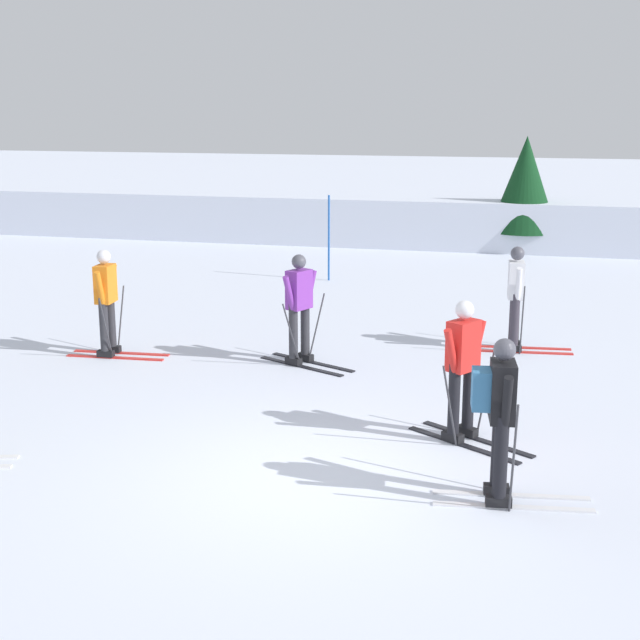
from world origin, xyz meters
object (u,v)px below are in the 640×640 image
at_px(skier_purple, 300,306).
at_px(conifer_far_left, 525,184).
at_px(trail_marker_pole, 329,238).
at_px(skier_orange, 107,300).
at_px(skier_white, 516,295).
at_px(skier_red, 463,366).
at_px(skier_black, 499,412).

height_order(skier_purple, conifer_far_left, conifer_far_left).
relative_size(skier_purple, trail_marker_pole, 0.89).
relative_size(skier_orange, trail_marker_pole, 0.89).
height_order(skier_orange, trail_marker_pole, trail_marker_pole).
relative_size(skier_orange, skier_purple, 1.00).
bearing_deg(skier_white, skier_purple, -153.68).
height_order(skier_white, trail_marker_pole, trail_marker_pole).
relative_size(skier_white, trail_marker_pole, 0.88).
relative_size(skier_white, skier_red, 1.00).
bearing_deg(skier_orange, conifer_far_left, 63.60).
bearing_deg(trail_marker_pole, skier_orange, -105.73).
bearing_deg(skier_black, trail_marker_pole, 111.68).
relative_size(skier_orange, skier_white, 1.00).
relative_size(skier_white, skier_purple, 1.00).
bearing_deg(skier_purple, skier_black, -53.19).
bearing_deg(skier_black, skier_orange, 147.55).
distance_m(skier_red, skier_purple, 3.81).
height_order(skier_orange, skier_white, same).
bearing_deg(skier_purple, trail_marker_pole, 99.61).
xyz_separation_m(skier_black, skier_white, (-0.04, 5.89, -0.04)).
relative_size(skier_purple, conifer_far_left, 0.56).
distance_m(skier_black, skier_purple, 5.38).
xyz_separation_m(skier_orange, skier_purple, (3.07, 0.31, -0.00)).
bearing_deg(skier_red, skier_black, -73.04).
xyz_separation_m(skier_white, conifer_far_left, (-0.16, 10.40, 0.89)).
bearing_deg(trail_marker_pole, conifer_far_left, 52.26).
relative_size(skier_black, trail_marker_pole, 0.88).
bearing_deg(skier_red, skier_orange, 157.86).
height_order(skier_white, conifer_far_left, conifer_far_left).
bearing_deg(skier_purple, conifer_far_left, 75.82).
relative_size(skier_black, skier_orange, 1.00).
distance_m(skier_orange, skier_white, 6.54).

